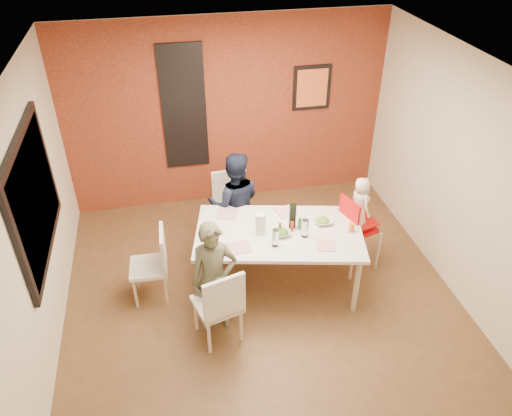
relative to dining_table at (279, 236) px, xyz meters
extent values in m
plane|color=brown|center=(-0.24, -0.17, -0.71)|extent=(4.50, 4.50, 0.00)
cube|color=silver|center=(-0.24, -0.17, 1.99)|extent=(4.50, 4.50, 0.02)
cube|color=beige|center=(-0.24, 2.08, 0.64)|extent=(4.50, 0.02, 2.70)
cube|color=beige|center=(-0.24, -2.42, 0.64)|extent=(4.50, 0.02, 2.70)
cube|color=beige|center=(-2.49, -0.17, 0.64)|extent=(0.02, 4.50, 2.70)
cube|color=beige|center=(2.01, -0.17, 0.64)|extent=(0.02, 4.50, 2.70)
cube|color=maroon|center=(-0.24, 2.06, 0.64)|extent=(4.50, 0.02, 2.70)
cube|color=black|center=(-2.46, 0.03, 0.84)|extent=(0.05, 1.70, 1.30)
cube|color=black|center=(-2.44, 0.03, 0.84)|extent=(0.02, 1.55, 1.15)
cube|color=silver|center=(-0.84, 2.05, 0.79)|extent=(0.55, 0.03, 1.70)
cube|color=black|center=(-0.84, 2.04, 0.79)|extent=(0.60, 0.03, 1.76)
cube|color=black|center=(0.96, 2.04, 0.94)|extent=(0.54, 0.03, 0.64)
cube|color=orange|center=(0.96, 2.03, 0.94)|extent=(0.44, 0.01, 0.54)
cube|color=silver|center=(0.00, 0.00, 0.05)|extent=(2.06, 1.43, 0.04)
cylinder|color=tan|center=(-0.93, -0.24, -0.34)|extent=(0.06, 0.06, 0.74)
cylinder|color=tan|center=(-0.74, 0.61, -0.34)|extent=(0.06, 0.06, 0.74)
cylinder|color=tan|center=(0.74, -0.61, -0.34)|extent=(0.06, 0.06, 0.74)
cylinder|color=tan|center=(0.93, 0.24, -0.34)|extent=(0.06, 0.06, 0.74)
cube|color=silver|center=(-0.82, -0.66, -0.26)|extent=(0.55, 0.55, 0.05)
cube|color=silver|center=(-0.76, -0.85, -0.01)|extent=(0.44, 0.16, 0.51)
cylinder|color=beige|center=(-0.69, -0.44, -0.50)|extent=(0.04, 0.04, 0.44)
cylinder|color=beige|center=(-0.59, -0.79, -0.50)|extent=(0.04, 0.04, 0.44)
cylinder|color=beige|center=(-1.04, -0.54, -0.50)|extent=(0.04, 0.04, 0.44)
cylinder|color=beige|center=(-0.94, -0.89, -0.50)|extent=(0.04, 0.04, 0.44)
cube|color=white|center=(-0.38, 0.94, -0.25)|extent=(0.48, 0.48, 0.05)
cube|color=white|center=(-0.39, 1.14, 0.01)|extent=(0.45, 0.07, 0.52)
cylinder|color=beige|center=(-0.55, 0.74, -0.49)|extent=(0.04, 0.04, 0.45)
cylinder|color=beige|center=(-0.57, 1.11, -0.49)|extent=(0.04, 0.04, 0.45)
cylinder|color=beige|center=(-0.18, 0.76, -0.49)|extent=(0.04, 0.04, 0.45)
cylinder|color=beige|center=(-0.20, 1.13, -0.49)|extent=(0.04, 0.04, 0.45)
cube|color=silver|center=(-1.50, 0.11, -0.29)|extent=(0.44, 0.44, 0.05)
cube|color=silver|center=(-1.31, 0.10, -0.05)|extent=(0.06, 0.42, 0.48)
cylinder|color=beige|center=(-1.66, 0.28, -0.51)|extent=(0.03, 0.03, 0.41)
cylinder|color=beige|center=(-1.32, 0.27, -0.51)|extent=(0.03, 0.03, 0.41)
cylinder|color=beige|center=(-1.68, -0.06, -0.51)|extent=(0.03, 0.03, 0.41)
cylinder|color=beige|center=(-1.33, -0.07, -0.51)|extent=(0.03, 0.03, 0.41)
cube|color=red|center=(1.03, 0.14, -0.13)|extent=(0.44, 0.44, 0.05)
cube|color=red|center=(0.87, 0.09, 0.10)|extent=(0.13, 0.35, 0.42)
cube|color=red|center=(1.03, 0.14, -0.03)|extent=(0.44, 0.44, 0.02)
cylinder|color=#C3B291|center=(1.28, 0.00, -0.44)|extent=(0.03, 0.03, 0.55)
cylinder|color=#C3B291|center=(0.89, -0.11, -0.44)|extent=(0.03, 0.03, 0.55)
cylinder|color=#C3B291|center=(1.16, 0.39, -0.44)|extent=(0.03, 0.03, 0.55)
cylinder|color=#C3B291|center=(0.78, 0.27, -0.44)|extent=(0.03, 0.03, 0.55)
imported|color=brown|center=(-0.82, -0.50, -0.04)|extent=(0.49, 0.33, 1.34)
imported|color=black|center=(-0.38, 0.78, -0.01)|extent=(0.74, 0.61, 1.40)
imported|color=silver|center=(1.01, 0.14, 0.22)|extent=(0.27, 0.36, 0.66)
cube|color=white|center=(-0.49, -0.20, 0.08)|extent=(0.23, 0.23, 0.01)
cube|color=white|center=(0.17, 0.35, 0.08)|extent=(0.27, 0.27, 0.01)
cube|color=white|center=(0.44, -0.36, 0.08)|extent=(0.25, 0.25, 0.01)
cube|color=white|center=(-0.53, 0.45, 0.08)|extent=(0.29, 0.29, 0.01)
imported|color=silver|center=(0.02, -0.07, 0.09)|extent=(0.21, 0.21, 0.05)
imported|color=white|center=(0.54, 0.05, 0.10)|extent=(0.22, 0.22, 0.05)
cylinder|color=black|center=(0.17, 0.05, 0.22)|extent=(0.08, 0.08, 0.31)
cylinder|color=white|center=(-0.10, -0.24, 0.17)|extent=(0.07, 0.07, 0.21)
cylinder|color=white|center=(0.26, -0.15, 0.18)|extent=(0.08, 0.08, 0.22)
cylinder|color=silver|center=(-0.21, 0.02, 0.20)|extent=(0.11, 0.11, 0.25)
cylinder|color=red|center=(0.14, -0.03, 0.14)|extent=(0.03, 0.03, 0.13)
cylinder|color=#2C6822|center=(0.24, -0.01, 0.15)|extent=(0.04, 0.04, 0.15)
cylinder|color=brown|center=(0.00, -0.02, 0.13)|extent=(0.03, 0.03, 0.13)
cylinder|color=orange|center=(0.80, -0.17, 0.12)|extent=(0.06, 0.06, 0.11)
camera|label=1|loc=(-1.18, -4.37, 3.47)|focal=35.00mm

